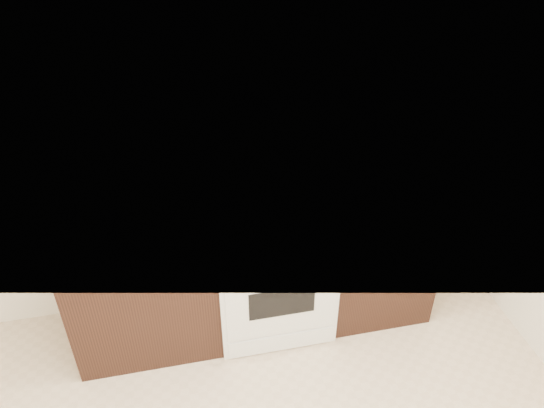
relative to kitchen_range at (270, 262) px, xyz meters
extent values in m
cube|color=silver|center=(-0.35, 0.35, 0.86)|extent=(4.00, 0.05, 2.70)
cube|color=black|center=(-0.83, 0.01, -0.05)|extent=(0.90, 0.64, 0.88)
cube|color=brown|center=(-0.83, 0.01, 0.41)|extent=(0.93, 0.67, 0.04)
cube|color=black|center=(0.73, 0.01, -0.05)|extent=(0.70, 0.64, 0.88)
cube|color=brown|center=(0.73, 0.01, 0.41)|extent=(0.73, 0.67, 0.04)
cube|color=white|center=(0.00, 0.00, -0.03)|extent=(0.76, 0.66, 0.92)
cube|color=white|center=(0.00, -0.34, -0.04)|extent=(0.70, 0.01, 0.55)
cube|color=black|center=(0.00, -0.35, -0.04)|extent=(0.42, 0.01, 0.22)
cylinder|color=white|center=(0.00, -0.38, 0.21)|extent=(0.65, 0.02, 0.02)
cube|color=white|center=(0.00, -0.34, -0.41)|extent=(0.70, 0.01, 0.14)
cube|color=silver|center=(0.00, 0.00, 0.44)|extent=(0.78, 0.68, 0.01)
cube|color=black|center=(0.00, 0.00, 0.45)|extent=(0.74, 0.64, 0.01)
cube|color=white|center=(0.00, 0.29, 0.59)|extent=(0.76, 0.07, 0.28)
cylinder|color=white|center=(-0.30, 0.24, 0.61)|extent=(0.06, 0.02, 0.06)
cylinder|color=white|center=(-0.20, 0.24, 0.61)|extent=(0.06, 0.02, 0.06)
cylinder|color=white|center=(0.20, 0.24, 0.61)|extent=(0.06, 0.02, 0.06)
cylinder|color=white|center=(0.30, 0.24, 0.61)|extent=(0.06, 0.02, 0.06)
cube|color=#19E533|center=(0.00, 0.25, 0.61)|extent=(0.09, 0.00, 0.04)
cube|color=silver|center=(-0.08, 0.25, 0.61)|extent=(0.05, 0.00, 0.05)
cube|color=silver|center=(0.08, 0.25, 0.61)|extent=(0.05, 0.00, 0.05)
ellipsoid|color=silver|center=(0.23, -0.17, 0.53)|extent=(0.48, 0.48, 0.24)
cylinder|color=silver|center=(0.23, -0.17, 0.46)|extent=(0.22, 0.22, 0.01)
torus|color=silver|center=(0.23, -0.17, 0.63)|extent=(0.41, 0.41, 0.02)
cylinder|color=silver|center=(0.23, -0.17, 0.56)|extent=(0.38, 0.38, 0.13)
cylinder|color=brown|center=(0.23, -0.17, 0.62)|extent=(0.36, 0.36, 0.00)
cube|color=beige|center=(0.38, -0.16, 0.62)|extent=(0.05, 0.05, 0.03)
cube|color=beige|center=(0.10, -0.13, 0.62)|extent=(0.04, 0.04, 0.03)
cube|color=beige|center=(0.34, -0.18, 0.62)|extent=(0.03, 0.03, 0.02)
cube|color=beige|center=(0.15, -0.17, 0.62)|extent=(0.03, 0.03, 0.02)
cube|color=beige|center=(0.23, -0.08, 0.62)|extent=(0.04, 0.04, 0.03)
cube|color=beige|center=(0.13, -0.23, 0.62)|extent=(0.04, 0.04, 0.03)
cube|color=beige|center=(0.18, -0.04, 0.62)|extent=(0.04, 0.04, 0.02)
cube|color=beige|center=(0.20, -0.07, 0.62)|extent=(0.04, 0.04, 0.03)
cube|color=beige|center=(0.28, -0.13, 0.62)|extent=(0.03, 0.03, 0.02)
cube|color=beige|center=(0.23, -0.24, 0.62)|extent=(0.04, 0.04, 0.03)
cube|color=beige|center=(0.12, -0.22, 0.62)|extent=(0.04, 0.04, 0.03)
ellipsoid|color=black|center=(-0.04, -0.28, 0.49)|extent=(0.40, 0.32, 0.08)
ellipsoid|color=#D9B474|center=(-0.04, -0.28, 0.51)|extent=(0.36, 0.29, 0.06)
sphere|color=#D9B474|center=(-0.09, -0.25, 0.54)|extent=(0.05, 0.05, 0.05)
sphere|color=#D9B474|center=(-0.13, -0.25, 0.54)|extent=(0.05, 0.05, 0.05)
sphere|color=#D9B474|center=(0.05, -0.32, 0.54)|extent=(0.04, 0.04, 0.04)
sphere|color=#D9B474|center=(0.04, -0.25, 0.54)|extent=(0.04, 0.04, 0.04)
sphere|color=#D9B474|center=(0.08, -0.25, 0.54)|extent=(0.05, 0.05, 0.05)
sphere|color=#D9B474|center=(-0.10, -0.31, 0.54)|extent=(0.05, 0.05, 0.05)
sphere|color=#D9B474|center=(-0.13, -0.31, 0.54)|extent=(0.05, 0.05, 0.05)
sphere|color=#D9B474|center=(-0.03, -0.36, 0.54)|extent=(0.05, 0.05, 0.05)
cube|color=black|center=(-0.17, 0.23, 0.46)|extent=(0.42, 0.33, 0.02)
cube|color=#D9B474|center=(-0.17, 0.23, 0.48)|extent=(0.38, 0.29, 0.02)
sphere|color=#D9B474|center=(-0.06, 0.19, 0.49)|extent=(0.05, 0.05, 0.05)
sphere|color=#D9B474|center=(-0.18, 0.28, 0.49)|extent=(0.04, 0.04, 0.04)
sphere|color=#D9B474|center=(-0.26, 0.27, 0.49)|extent=(0.04, 0.04, 0.04)
sphere|color=#D9B474|center=(-0.29, 0.21, 0.49)|extent=(0.05, 0.05, 0.05)
sphere|color=#D9B474|center=(-0.16, 0.26, 0.49)|extent=(0.04, 0.04, 0.04)
sphere|color=#D9B474|center=(-0.25, 0.18, 0.49)|extent=(0.03, 0.03, 0.03)
sphere|color=#D9B474|center=(-0.14, 0.23, 0.49)|extent=(0.04, 0.04, 0.04)
sphere|color=#D9B474|center=(-0.22, 0.22, 0.49)|extent=(0.04, 0.04, 0.04)
sphere|color=#D9B474|center=(-0.19, 0.22, 0.49)|extent=(0.03, 0.03, 0.03)
sphere|color=#D9B474|center=(-0.09, 0.18, 0.49)|extent=(0.04, 0.04, 0.04)
cylinder|color=tan|center=(0.02, -0.07, 0.46)|extent=(0.13, 0.21, 0.01)
sphere|color=tan|center=(-0.04, -0.16, 0.47)|extent=(0.04, 0.04, 0.04)
sphere|color=#8BC4D0|center=(0.33, -0.13, 0.49)|extent=(0.08, 0.08, 0.08)
cylinder|color=#8BC4D0|center=(0.39, -0.04, 0.51)|extent=(0.16, 0.23, 0.07)
cylinder|color=#BFB28C|center=(-1.13, 0.20, 0.48)|extent=(0.04, 0.04, 0.10)
cylinder|color=#B21414|center=(-1.13, 0.20, 0.54)|extent=(0.04, 0.04, 0.02)
cylinder|color=#BFB28C|center=(-1.05, 0.21, 0.48)|extent=(0.04, 0.04, 0.10)
cylinder|color=#B21414|center=(-1.05, 0.21, 0.54)|extent=(0.04, 0.04, 0.02)
cylinder|color=#BFB28C|center=(-0.96, 0.20, 0.49)|extent=(0.04, 0.04, 0.11)
cylinder|color=#B21414|center=(-0.96, 0.20, 0.55)|extent=(0.04, 0.04, 0.02)
cylinder|color=#BFB28C|center=(-0.88, 0.20, 0.47)|extent=(0.04, 0.04, 0.09)
cylinder|color=gold|center=(-0.88, 0.20, 0.53)|extent=(0.04, 0.04, 0.02)
cylinder|color=#BFB28C|center=(-0.79, 0.21, 0.49)|extent=(0.04, 0.04, 0.11)
cylinder|color=gold|center=(-0.79, 0.21, 0.55)|extent=(0.05, 0.05, 0.02)
cylinder|color=#BFB28C|center=(-1.13, 0.12, 0.48)|extent=(0.04, 0.04, 0.11)
cylinder|color=#B2B2B7|center=(-1.13, 0.12, 0.55)|extent=(0.04, 0.04, 0.02)
cylinder|color=#BFB28C|center=(-1.04, 0.12, 0.49)|extent=(0.05, 0.05, 0.11)
cylinder|color=#B2B2B7|center=(-1.04, 0.12, 0.55)|extent=(0.05, 0.05, 0.02)
cylinder|color=#BFB28C|center=(-0.96, 0.11, 0.48)|extent=(0.05, 0.05, 0.10)
cylinder|color=#B21414|center=(-0.96, 0.11, 0.54)|extent=(0.05, 0.05, 0.02)
cylinder|color=#BFB28C|center=(-0.88, 0.12, 0.48)|extent=(0.05, 0.05, 0.09)
cylinder|color=gold|center=(-0.88, 0.12, 0.53)|extent=(0.05, 0.05, 0.02)
cylinder|color=#BFB28C|center=(-0.79, 0.12, 0.48)|extent=(0.04, 0.04, 0.11)
cylinder|color=#B21414|center=(-0.79, 0.12, 0.55)|extent=(0.05, 0.05, 0.02)
cylinder|color=#BFB28C|center=(-1.14, 0.03, 0.48)|extent=(0.04, 0.04, 0.11)
cylinder|color=#B2B2B7|center=(-1.14, 0.03, 0.55)|extent=(0.04, 0.04, 0.02)
cylinder|color=#BFB28C|center=(-1.04, 0.02, 0.47)|extent=(0.04, 0.04, 0.09)
cylinder|color=gold|center=(-1.04, 0.02, 0.53)|extent=(0.04, 0.04, 0.02)
camera|label=1|loc=(-0.56, -2.62, 2.33)|focal=35.00mm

